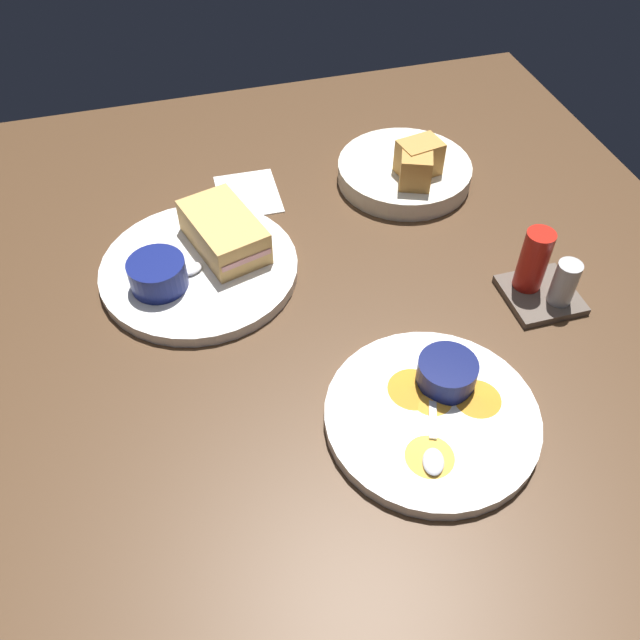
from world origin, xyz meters
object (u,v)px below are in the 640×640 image
at_px(ramekin_dark_sauce, 157,273).
at_px(bread_basket_rear, 406,170).
at_px(spoon_by_dark_ramekin, 199,265).
at_px(ramekin_light_gravy, 447,372).
at_px(plate_sandwich_main, 200,269).
at_px(plate_chips_companion, 431,417).
at_px(sandwich_half_near, 224,232).
at_px(condiment_caddy, 543,277).
at_px(spoon_by_gravy_ramekin, 433,451).

height_order(ramekin_dark_sauce, bread_basket_rear, bread_basket_rear).
xyz_separation_m(spoon_by_dark_ramekin, ramekin_light_gravy, (0.26, 0.23, 0.01)).
xyz_separation_m(plate_sandwich_main, bread_basket_rear, (-0.12, 0.33, 0.01)).
relative_size(ramekin_light_gravy, bread_basket_rear, 0.33).
bearing_deg(plate_chips_companion, plate_sandwich_main, -145.71).
relative_size(sandwich_half_near, plate_chips_companion, 0.63).
distance_m(plate_chips_companion, condiment_caddy, 0.25).
xyz_separation_m(sandwich_half_near, ramekin_light_gravy, (0.29, 0.19, -0.01)).
distance_m(ramekin_light_gravy, spoon_by_gravy_ramekin, 0.09).
bearing_deg(bread_basket_rear, ramekin_light_gravy, -14.52).
distance_m(ramekin_dark_sauce, bread_basket_rear, 0.41).
height_order(plate_chips_companion, ramekin_light_gravy, ramekin_light_gravy).
height_order(sandwich_half_near, condiment_caddy, condiment_caddy).
relative_size(plate_sandwich_main, spoon_by_dark_ramekin, 2.66).
relative_size(plate_sandwich_main, ramekin_light_gravy, 3.93).
bearing_deg(ramekin_light_gravy, plate_chips_companion, -39.81).
bearing_deg(ramekin_dark_sauce, spoon_by_dark_ramekin, 109.53).
bearing_deg(plate_sandwich_main, ramekin_dark_sauce, -64.90).
xyz_separation_m(plate_chips_companion, spoon_by_gravy_ramekin, (0.05, -0.02, 0.01)).
relative_size(spoon_by_gravy_ramekin, condiment_caddy, 1.02).
height_order(plate_sandwich_main, spoon_by_dark_ramekin, spoon_by_dark_ramekin).
relative_size(spoon_by_dark_ramekin, condiment_caddy, 1.03).
relative_size(spoon_by_dark_ramekin, spoon_by_gravy_ramekin, 1.01).
height_order(plate_chips_companion, bread_basket_rear, bread_basket_rear).
bearing_deg(spoon_by_dark_ramekin, spoon_by_gravy_ramekin, 28.66).
distance_m(plate_sandwich_main, spoon_by_gravy_ramekin, 0.40).
height_order(ramekin_light_gravy, bread_basket_rear, bread_basket_rear).
height_order(ramekin_light_gravy, condiment_caddy, condiment_caddy).
xyz_separation_m(plate_sandwich_main, ramekin_dark_sauce, (0.02, -0.05, 0.03)).
distance_m(ramekin_dark_sauce, spoon_by_gravy_ramekin, 0.40).
relative_size(plate_chips_companion, spoon_by_gravy_ramekin, 2.41).
bearing_deg(spoon_by_dark_ramekin, sandwich_half_near, 129.73).
bearing_deg(plate_chips_companion, spoon_by_gravy_ramekin, -21.91).
xyz_separation_m(spoon_by_dark_ramekin, bread_basket_rear, (-0.12, 0.33, 0.00)).
bearing_deg(spoon_by_gravy_ramekin, bread_basket_rear, 162.44).
height_order(ramekin_dark_sauce, plate_chips_companion, ramekin_dark_sauce).
relative_size(sandwich_half_near, ramekin_light_gravy, 2.22).
bearing_deg(plate_sandwich_main, spoon_by_gravy_ramekin, 28.33).
bearing_deg(spoon_by_dark_ramekin, plate_sandwich_main, -174.24).
height_order(spoon_by_gravy_ramekin, condiment_caddy, condiment_caddy).
relative_size(ramekin_light_gravy, spoon_by_gravy_ramekin, 0.68).
distance_m(sandwich_half_near, ramekin_dark_sauce, 0.11).
bearing_deg(sandwich_half_near, spoon_by_gravy_ramekin, 21.33).
bearing_deg(plate_chips_companion, spoon_by_dark_ramekin, -145.26).
distance_m(plate_sandwich_main, condiment_caddy, 0.44).
relative_size(bread_basket_rear, condiment_caddy, 2.13).
xyz_separation_m(plate_sandwich_main, plate_chips_companion, (0.30, 0.21, 0.00)).
bearing_deg(ramekin_dark_sauce, bread_basket_rear, 109.99).
relative_size(ramekin_dark_sauce, bread_basket_rear, 0.36).
relative_size(plate_chips_companion, ramekin_light_gravy, 3.53).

